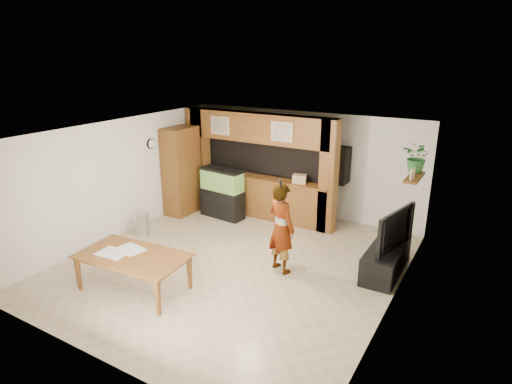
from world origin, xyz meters
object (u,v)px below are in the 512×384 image
Objects in this scene: aquarium at (222,194)px; person at (281,228)px; pantry_cabinet at (181,171)px; dining_table at (133,273)px; television at (389,228)px.

person reaches higher than aquarium.
dining_table is at bearing -63.20° from pantry_cabinet.
dining_table is at bearing -74.16° from aquarium.
dining_table is (-1.87, -1.96, -0.53)m from person.
dining_table is (-3.61, -2.89, -0.57)m from television.
dining_table is (1.74, -3.44, -0.77)m from pantry_cabinet.
aquarium is 4.36m from television.
pantry_cabinet is 3.90m from person.
person is (-1.74, -0.93, -0.04)m from television.
person is at bearing -22.33° from pantry_cabinet.
pantry_cabinet is at bearing 96.90° from television.
television is 0.69× the size of dining_table.
person is 2.76m from dining_table.
pantry_cabinet reaches higher than dining_table.
pantry_cabinet is 5.38m from television.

